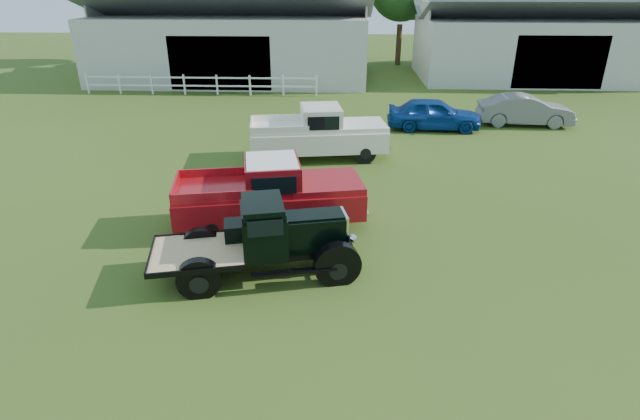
# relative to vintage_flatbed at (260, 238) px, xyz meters

# --- Properties ---
(ground) EXTENTS (120.00, 120.00, 0.00)m
(ground) POSITION_rel_vintage_flatbed_xyz_m (1.09, 0.13, -0.92)
(ground) COLOR #394F19
(shed_left) EXTENTS (18.80, 10.20, 5.60)m
(shed_left) POSITION_rel_vintage_flatbed_xyz_m (-5.91, 26.13, 1.88)
(shed_left) COLOR beige
(shed_left) RESTS_ON ground
(shed_right) EXTENTS (16.80, 9.20, 5.20)m
(shed_right) POSITION_rel_vintage_flatbed_xyz_m (15.09, 27.13, 1.68)
(shed_right) COLOR beige
(shed_right) RESTS_ON ground
(fence_rail) EXTENTS (14.20, 0.16, 1.20)m
(fence_rail) POSITION_rel_vintage_flatbed_xyz_m (-6.91, 20.13, -0.32)
(fence_rail) COLOR white
(fence_rail) RESTS_ON ground
(tree_c) EXTENTS (5.40, 5.40, 9.00)m
(tree_c) POSITION_rel_vintage_flatbed_xyz_m (6.09, 33.13, 3.58)
(tree_c) COLOR #103810
(tree_c) RESTS_ON ground
(vintage_flatbed) EXTENTS (4.92, 2.84, 1.83)m
(vintage_flatbed) POSITION_rel_vintage_flatbed_xyz_m (0.00, 0.00, 0.00)
(vintage_flatbed) COLOR black
(vintage_flatbed) RESTS_ON ground
(red_pickup) EXTENTS (5.57, 3.02, 1.92)m
(red_pickup) POSITION_rel_vintage_flatbed_xyz_m (-0.17, 2.61, 0.05)
(red_pickup) COLOR maroon
(red_pickup) RESTS_ON ground
(white_pickup) EXTENTS (5.60, 2.86, 1.96)m
(white_pickup) POSITION_rel_vintage_flatbed_xyz_m (0.84, 8.58, 0.07)
(white_pickup) COLOR white
(white_pickup) RESTS_ON ground
(misc_car_blue) EXTENTS (4.30, 1.87, 1.44)m
(misc_car_blue) POSITION_rel_vintage_flatbed_xyz_m (5.94, 12.98, -0.19)
(misc_car_blue) COLOR navy
(misc_car_blue) RESTS_ON ground
(misc_car_grey) EXTENTS (4.40, 1.77, 1.42)m
(misc_car_grey) POSITION_rel_vintage_flatbed_xyz_m (10.37, 13.97, -0.20)
(misc_car_grey) COLOR slate
(misc_car_grey) RESTS_ON ground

